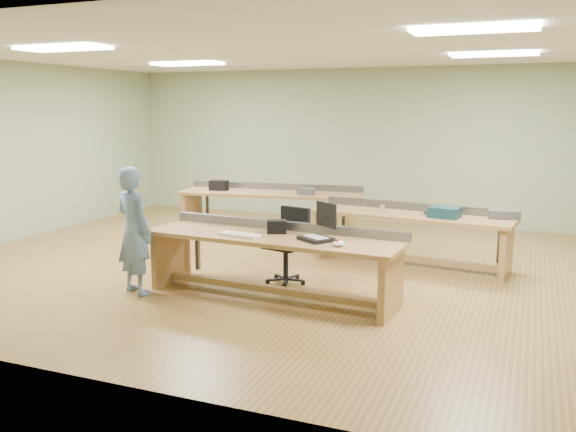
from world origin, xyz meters
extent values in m
plane|color=olive|center=(0.00, 0.00, 0.00)|extent=(10.00, 10.00, 0.00)
plane|color=silver|center=(0.00, 0.00, 3.00)|extent=(10.00, 10.00, 0.00)
cube|color=gray|center=(0.00, 4.00, 1.50)|extent=(10.00, 0.04, 3.00)
cube|color=gray|center=(0.00, -4.00, 1.50)|extent=(10.00, 0.04, 3.00)
cube|color=gray|center=(-5.00, 0.00, 1.50)|extent=(0.04, 8.00, 3.00)
cube|color=white|center=(-2.50, -1.50, 2.97)|extent=(1.20, 0.50, 0.03)
cube|color=white|center=(-2.50, 1.50, 2.97)|extent=(1.20, 0.50, 0.03)
cube|color=white|center=(2.50, -1.50, 2.97)|extent=(1.20, 0.50, 0.03)
cube|color=white|center=(2.50, 1.50, 2.97)|extent=(1.20, 0.50, 0.03)
cube|color=#A98247|center=(0.32, -1.40, 0.72)|extent=(3.16, 1.04, 0.05)
cube|color=#A98247|center=(-1.13, -1.29, 0.35)|extent=(0.13, 0.73, 0.70)
cube|color=#A98247|center=(1.77, -1.50, 0.35)|extent=(0.13, 0.73, 0.70)
cube|color=#A98247|center=(0.32, -1.40, 0.10)|extent=(2.81, 0.30, 0.08)
cube|color=#565A5F|center=(0.35, -1.02, 0.81)|extent=(3.11, 0.30, 0.11)
cube|color=#A98247|center=(1.55, 0.72, 0.72)|extent=(2.91, 1.09, 0.05)
cube|color=#A98247|center=(0.24, 0.88, 0.35)|extent=(0.16, 0.66, 0.70)
cube|color=#A98247|center=(2.86, 0.57, 0.35)|extent=(0.16, 0.66, 0.70)
cube|color=#A98247|center=(1.55, 0.72, 0.10)|extent=(2.53, 0.40, 0.08)
cube|color=#565A5F|center=(1.59, 1.06, 0.81)|extent=(2.83, 0.41, 0.11)
cube|color=#A98247|center=(-1.20, 2.05, 0.72)|extent=(3.31, 1.24, 0.05)
cube|color=#A98247|center=(-2.71, 1.87, 0.35)|extent=(0.17, 0.77, 0.70)
cube|color=#A98247|center=(0.30, 2.22, 0.35)|extent=(0.17, 0.77, 0.70)
cube|color=#A98247|center=(-1.20, 2.05, 0.10)|extent=(2.92, 0.45, 0.08)
cube|color=#565A5F|center=(-1.25, 2.43, 0.81)|extent=(3.22, 0.46, 0.11)
imported|color=#6686A7|center=(-1.28, -1.85, 0.78)|extent=(0.66, 0.55, 1.55)
cube|color=black|center=(0.89, -1.44, 0.77)|extent=(0.46, 0.44, 0.04)
cube|color=black|center=(0.97, -1.33, 1.03)|extent=(0.30, 0.22, 0.28)
cube|color=white|center=(-0.02, -1.54, 0.76)|extent=(0.52, 0.24, 0.03)
ellipsoid|color=white|center=(1.21, -1.62, 0.78)|extent=(0.16, 0.17, 0.06)
cube|color=black|center=(0.31, -1.23, 0.83)|extent=(0.27, 0.23, 0.16)
cylinder|color=black|center=(0.25, -0.78, 0.24)|extent=(0.07, 0.07, 0.48)
cube|color=black|center=(0.25, -0.78, 0.50)|extent=(0.55, 0.55, 0.07)
cube|color=black|center=(0.30, -0.57, 0.76)|extent=(0.43, 0.15, 0.41)
cylinder|color=black|center=(0.25, -0.78, 0.03)|extent=(0.63, 0.63, 0.07)
cube|color=#12313A|center=(2.03, 0.62, 0.82)|extent=(0.45, 0.37, 0.14)
cube|color=#3D3D40|center=(2.79, 0.86, 0.81)|extent=(0.44, 0.31, 0.11)
imported|color=#3D3D40|center=(1.77, 0.78, 0.80)|extent=(0.13, 0.13, 0.09)
cylinder|color=silver|center=(1.15, 0.66, 0.81)|extent=(0.07, 0.07, 0.11)
cube|color=black|center=(-2.17, 1.93, 0.84)|extent=(0.34, 0.26, 0.18)
cube|color=#3D3D40|center=(-0.50, 1.99, 0.81)|extent=(0.29, 0.22, 0.11)
camera|label=1|loc=(3.11, -7.80, 2.23)|focal=38.00mm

